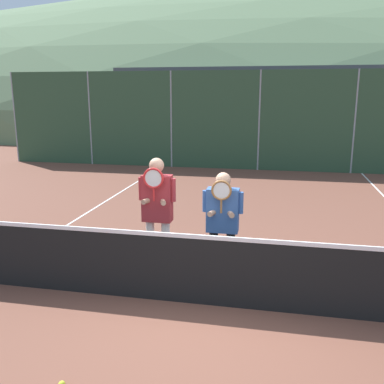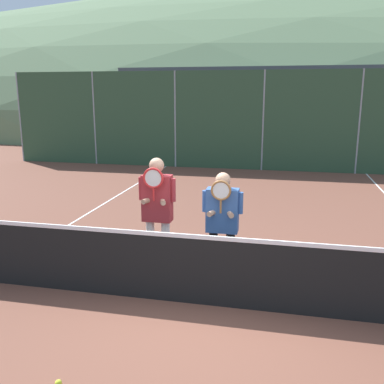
# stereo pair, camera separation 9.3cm
# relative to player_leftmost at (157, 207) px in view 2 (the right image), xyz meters

# --- Properties ---
(ground_plane) EXTENTS (120.00, 120.00, 0.00)m
(ground_plane) POSITION_rel_player_leftmost_xyz_m (1.01, -0.79, -1.12)
(ground_plane) COLOR brown
(hill_distant) EXTENTS (136.72, 75.95, 26.58)m
(hill_distant) POSITION_rel_player_leftmost_xyz_m (1.01, 51.69, -1.12)
(hill_distant) COLOR #5B7551
(hill_distant) RESTS_ON ground_plane
(clubhouse_building) EXTENTS (16.20, 5.50, 3.94)m
(clubhouse_building) POSITION_rel_player_leftmost_xyz_m (1.97, 16.60, 0.88)
(clubhouse_building) COLOR beige
(clubhouse_building) RESTS_ON ground_plane
(fence_back) EXTENTS (19.80, 0.06, 3.59)m
(fence_back) POSITION_rel_player_leftmost_xyz_m (1.01, 9.81, 0.68)
(fence_back) COLOR gray
(fence_back) RESTS_ON ground_plane
(tennis_net) EXTENTS (9.88, 0.09, 1.09)m
(tennis_net) POSITION_rel_player_leftmost_xyz_m (1.01, -0.79, -0.60)
(tennis_net) COLOR gray
(tennis_net) RESTS_ON ground_plane
(court_line_left_sideline) EXTENTS (0.05, 16.00, 0.01)m
(court_line_left_sideline) POSITION_rel_player_leftmost_xyz_m (-2.66, 2.21, -1.11)
(court_line_left_sideline) COLOR white
(court_line_left_sideline) RESTS_ON ground_plane
(player_leftmost) EXTENTS (0.58, 0.34, 1.87)m
(player_leftmost) POSITION_rel_player_leftmost_xyz_m (0.00, 0.00, 0.00)
(player_leftmost) COLOR white
(player_leftmost) RESTS_ON ground_plane
(player_center_left) EXTENTS (0.60, 0.34, 1.70)m
(player_center_left) POSITION_rel_player_leftmost_xyz_m (1.01, -0.06, -0.10)
(player_center_left) COLOR black
(player_center_left) RESTS_ON ground_plane
(car_far_left) EXTENTS (4.07, 2.05, 1.87)m
(car_far_left) POSITION_rel_player_leftmost_xyz_m (-4.31, 12.59, -0.17)
(car_far_left) COLOR #B2B7BC
(car_far_left) RESTS_ON ground_plane
(car_left_of_center) EXTENTS (4.39, 1.96, 1.86)m
(car_left_of_center) POSITION_rel_player_leftmost_xyz_m (0.70, 12.74, -0.17)
(car_left_of_center) COLOR navy
(car_left_of_center) RESTS_ON ground_plane
(tennis_ball_on_court) EXTENTS (0.07, 0.07, 0.07)m
(tennis_ball_on_court) POSITION_rel_player_leftmost_xyz_m (-0.20, -2.72, -1.08)
(tennis_ball_on_court) COLOR #CCDB33
(tennis_ball_on_court) RESTS_ON ground_plane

